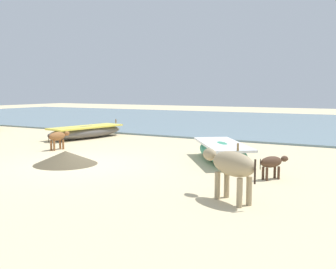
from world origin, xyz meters
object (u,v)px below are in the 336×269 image
object	(u,v)px
fishing_boat_2	(86,132)
calf_near_brown	(58,137)
calf_far_dark	(272,163)
cow_adult_dun	(231,165)
fishing_boat_4	(222,151)

from	to	relation	value
fishing_boat_2	calf_near_brown	bearing A→B (deg)	-146.62
calf_near_brown	calf_far_dark	size ratio (longest dim) A/B	1.29
fishing_boat_2	calf_far_dark	world-z (taller)	fishing_boat_2
cow_adult_dun	calf_far_dark	world-z (taller)	cow_adult_dun
fishing_boat_2	cow_adult_dun	size ratio (longest dim) A/B	2.89
fishing_boat_2	cow_adult_dun	world-z (taller)	cow_adult_dun
fishing_boat_4	calf_near_brown	xyz separation A→B (m)	(-5.97, -0.67, 0.16)
fishing_boat_4	calf_far_dark	size ratio (longest dim) A/B	4.39
cow_adult_dun	fishing_boat_2	bearing A→B (deg)	-5.88
cow_adult_dun	calf_far_dark	bearing A→B (deg)	-66.79
calf_near_brown	calf_far_dark	world-z (taller)	calf_near_brown
fishing_boat_2	cow_adult_dun	distance (m)	10.96
fishing_boat_4	calf_near_brown	size ratio (longest dim) A/B	3.41
fishing_boat_2	calf_far_dark	bearing A→B (deg)	-103.98
fishing_boat_2	calf_near_brown	world-z (taller)	fishing_boat_2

